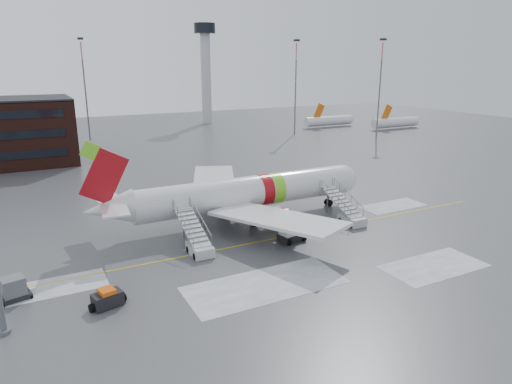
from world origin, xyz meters
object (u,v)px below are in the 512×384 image
airstair_aft (197,242)px  uld_container (14,289)px  pushback_tug (290,235)px  baggage_tractor (107,299)px  airstair_fwd (348,214)px  airliner (241,194)px

airstair_aft → uld_container: 16.75m
pushback_tug → baggage_tractor: bearing=-165.9°
uld_container → baggage_tractor: (6.53, -4.67, -0.25)m
airstair_fwd → baggage_tractor: bearing=-166.6°
pushback_tug → uld_container: bearing=-179.3°
airliner → airstair_fwd: size_ratio=4.55×
uld_container → baggage_tractor: 8.03m
airstair_aft → pushback_tug: 10.07m
airstair_fwd → airstair_aft: bearing=180.0°
airliner → baggage_tractor: 22.82m
airliner → airstair_fwd: (11.05, -6.54, -2.35)m
airstair_aft → airstair_fwd: bearing=0.0°
airliner → uld_container: 26.36m
pushback_tug → baggage_tractor: pushback_tug is taller
airliner → airstair_aft: bearing=-141.2°
airstair_fwd → airstair_aft: same height
airstair_aft → airliner: bearing=38.8°
airstair_aft → pushback_tug: size_ratio=2.47×
airliner → airstair_fwd: airliner is taller
airstair_fwd → baggage_tractor: 30.05m
pushback_tug → uld_container: (-26.46, -0.34, 0.15)m
baggage_tractor → airliner: bearing=36.6°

